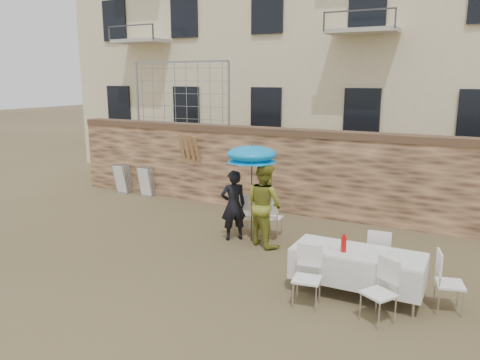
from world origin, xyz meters
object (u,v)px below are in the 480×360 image
at_px(man_suit, 233,205).
at_px(umbrella, 252,157).
at_px(soda_bottle, 344,244).
at_px(table_chair_front_right, 379,292).
at_px(table_chair_back, 379,254).
at_px(chair_stack_left, 127,177).
at_px(couple_chair_right, 272,216).
at_px(woman_dress, 264,204).
at_px(chair_stack_right, 149,180).
at_px(couple_chair_left, 245,212).
at_px(banquet_table, 358,253).
at_px(table_chair_front_left, 307,278).
at_px(table_chair_side, 450,282).

height_order(man_suit, umbrella, umbrella).
bearing_deg(soda_bottle, table_chair_front_right, -40.60).
height_order(man_suit, table_chair_back, man_suit).
distance_m(umbrella, table_chair_back, 3.34).
relative_size(umbrella, chair_stack_left, 2.17).
bearing_deg(couple_chair_right, woman_dress, 90.53).
bearing_deg(table_chair_front_right, chair_stack_right, -179.84).
height_order(couple_chair_left, couple_chair_right, same).
bearing_deg(couple_chair_left, chair_stack_left, -26.17).
xyz_separation_m(man_suit, chair_stack_right, (-4.25, 2.43, -0.33)).
height_order(table_chair_front_right, table_chair_back, same).
relative_size(umbrella, banquet_table, 0.95).
distance_m(banquet_table, table_chair_back, 0.86).
xyz_separation_m(couple_chair_right, chair_stack_right, (-4.95, 1.88, -0.02)).
bearing_deg(table_chair_back, couple_chair_right, -31.22).
height_order(man_suit, banquet_table, man_suit).
xyz_separation_m(soda_bottle, table_chair_front_left, (-0.40, -0.60, -0.43)).
bearing_deg(chair_stack_right, chair_stack_left, 180.00).
distance_m(banquet_table, chair_stack_right, 8.35).
bearing_deg(table_chair_front_right, woman_dress, 172.75).
bearing_deg(chair_stack_left, table_chair_front_left, -31.44).
relative_size(man_suit, couple_chair_left, 1.64).
bearing_deg(soda_bottle, table_chair_back, 67.17).
relative_size(table_chair_front_right, chair_stack_right, 1.04).
xyz_separation_m(umbrella, table_chair_back, (2.92, -0.81, -1.41)).
relative_size(woman_dress, couple_chair_left, 1.87).
xyz_separation_m(umbrella, table_chair_front_left, (2.12, -2.36, -1.41)).
height_order(man_suit, woman_dress, woman_dress).
relative_size(couple_chair_left, table_chair_side, 1.00).
bearing_deg(woman_dress, couple_chair_left, -10.26).
bearing_deg(table_chair_front_left, couple_chair_right, 114.23).
bearing_deg(couple_chair_right, table_chair_side, 148.20).
xyz_separation_m(man_suit, banquet_table, (3.12, -1.51, -0.06)).
xyz_separation_m(couple_chair_right, table_chair_side, (3.82, -1.96, 0.00)).
bearing_deg(chair_stack_left, couple_chair_left, -20.06).
height_order(umbrella, soda_bottle, umbrella).
bearing_deg(table_chair_back, table_chair_front_left, 57.12).
height_order(man_suit, soda_bottle, man_suit).
relative_size(couple_chair_right, soda_bottle, 3.69).
distance_m(table_chair_front_right, chair_stack_left, 9.94).
xyz_separation_m(umbrella, soda_bottle, (2.52, -1.76, -0.98)).
bearing_deg(woman_dress, chair_stack_left, 3.60).
distance_m(banquet_table, chair_stack_left, 9.16).
relative_size(man_suit, couple_chair_right, 1.64).
relative_size(woman_dress, umbrella, 0.90).
xyz_separation_m(banquet_table, chair_stack_right, (-7.36, 3.94, -0.27)).
xyz_separation_m(couple_chair_left, table_chair_back, (3.32, -1.26, 0.00)).
distance_m(table_chair_back, table_chair_side, 1.39).
height_order(man_suit, table_chair_side, man_suit).
distance_m(table_chair_front_left, chair_stack_left, 8.98).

